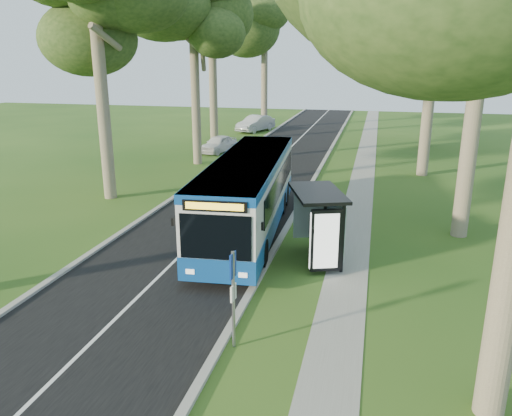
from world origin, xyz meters
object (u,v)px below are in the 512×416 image
Objects in this scene: bus_stop_sign at (233,289)px; car_white at (218,144)px; car_silver at (256,124)px; litter_bin at (310,201)px; bus at (249,194)px; bus_shelter at (320,215)px.

bus_stop_sign is 0.68× the size of car_white.
bus_stop_sign is 0.54× the size of car_silver.
car_white is at bearing 123.44° from litter_bin.
bus is 3.58× the size of bus_shelter.
bus_shelter is 3.82× the size of litter_bin.
car_silver is (-9.17, 40.11, -0.87)m from bus_stop_sign.
bus_stop_sign reaches higher than litter_bin.
bus_shelter is 23.97m from car_white.
bus is 19.86m from car_white.
bus is at bearing 119.82° from bus_shelter.
car_silver is (0.10, 12.55, 0.14)m from car_white.
bus_stop_sign is 6.38m from bus_shelter.
bus_stop_sign is 0.77× the size of bus_shelter.
car_silver is at bearing 103.27° from car_white.
litter_bin is (0.26, 13.13, -1.23)m from bus_stop_sign.
bus_stop_sign is (1.93, -9.14, -0.03)m from bus.
car_silver is (-10.69, 33.92, -1.09)m from bus_shelter.
bus_stop_sign is 29.10m from car_white.
car_white is (-9.53, 14.43, 0.22)m from litter_bin.
bus is 2.53× the size of car_silver.
car_silver is (-7.23, 30.97, -0.90)m from bus.
bus_shelter is (3.45, -2.95, 0.20)m from bus.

